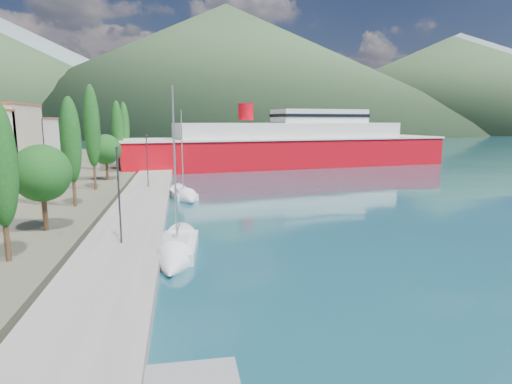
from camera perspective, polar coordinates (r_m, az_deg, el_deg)
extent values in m
plane|color=#174856|center=(135.52, -7.87, 5.83)|extent=(1400.00, 1400.00, 0.00)
cube|color=gray|center=(42.11, -15.08, -1.86)|extent=(5.00, 88.00, 0.80)
cone|color=slate|center=(705.08, -3.15, 16.13)|extent=(760.00, 760.00, 180.00)
cone|color=slate|center=(750.31, 25.26, 13.32)|extent=(640.00, 640.00, 140.00)
cone|color=#375131|center=(420.48, -3.95, 16.17)|extent=(480.00, 480.00, 115.00)
cone|color=#375131|center=(477.28, 24.43, 13.06)|extent=(420.00, 420.00, 90.00)
cube|color=silver|center=(85.56, -28.46, 5.84)|extent=(9.00, 10.00, 8.00)
cube|color=#9E5138|center=(85.48, -28.68, 8.62)|extent=(9.20, 10.20, 0.30)
cylinder|color=#47301E|center=(27.63, -30.23, -6.00)|extent=(0.30, 0.30, 1.98)
cylinder|color=#47301E|center=(33.95, -26.31, -2.53)|extent=(0.36, 0.36, 2.52)
sphere|color=#174C18|center=(33.52, -26.67, 2.27)|extent=(4.02, 4.02, 4.02)
cylinder|color=#47301E|center=(42.33, -23.03, -0.32)|extent=(0.30, 0.30, 2.18)
ellipsoid|color=#174C18|center=(41.84, -23.47, 6.37)|extent=(1.80, 1.80, 7.72)
cylinder|color=#47301E|center=(51.76, -20.67, 1.71)|extent=(0.30, 0.30, 2.58)
ellipsoid|color=#174C18|center=(51.35, -21.06, 8.20)|extent=(1.80, 1.80, 9.14)
cylinder|color=#47301E|center=(59.82, -19.25, 2.71)|extent=(0.36, 0.36, 2.46)
sphere|color=#174C18|center=(59.58, -19.40, 5.39)|extent=(3.94, 3.94, 3.94)
cylinder|color=#47301E|center=(71.13, -17.80, 3.75)|extent=(0.30, 0.30, 2.38)
ellipsoid|color=#174C18|center=(70.83, -18.02, 8.11)|extent=(1.80, 1.80, 8.44)
cylinder|color=#47301E|center=(79.65, -16.99, 4.37)|extent=(0.30, 0.30, 2.42)
ellipsoid|color=#174C18|center=(79.39, -17.18, 8.32)|extent=(1.80, 1.80, 8.58)
cylinder|color=#2D2D33|center=(27.92, -17.79, -0.55)|extent=(0.12, 0.12, 6.00)
cube|color=#2D2D33|center=(27.83, -18.04, 5.63)|extent=(0.15, 0.50, 0.12)
cylinder|color=#2D2D33|center=(51.58, -14.30, 4.03)|extent=(0.12, 0.12, 6.00)
cube|color=#2D2D33|center=(51.64, -14.41, 7.37)|extent=(0.15, 0.50, 0.12)
cube|color=silver|center=(28.42, -10.36, -7.42)|extent=(2.89, 6.01, 0.93)
cube|color=silver|center=(27.88, -10.47, -6.43)|extent=(1.63, 2.45, 0.36)
cylinder|color=silver|center=(26.98, -10.78, 3.34)|extent=(0.12, 0.12, 9.83)
cone|color=silver|center=(24.90, -11.16, -9.90)|extent=(2.61, 2.92, 2.38)
cube|color=silver|center=(48.24, -9.73, -0.44)|extent=(3.30, 5.55, 0.89)
cube|color=silver|center=(47.80, -9.67, 0.20)|extent=(1.76, 2.31, 0.35)
cylinder|color=silver|center=(47.31, -9.81, 5.34)|extent=(0.12, 0.12, 8.89)
cone|color=silver|center=(45.05, -8.83, -1.11)|extent=(2.72, 2.84, 2.27)
cube|color=#C00612|center=(80.81, 4.32, 5.10)|extent=(61.63, 21.73, 5.83)
cube|color=silver|center=(80.64, 4.35, 7.16)|extent=(62.10, 22.17, 0.31)
cube|color=silver|center=(80.60, 4.36, 8.05)|extent=(42.79, 16.72, 3.13)
cube|color=silver|center=(83.24, 8.40, 9.96)|extent=(17.92, 10.28, 2.50)
cylinder|color=#C00612|center=(77.67, -1.36, 10.64)|extent=(2.71, 2.71, 2.92)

